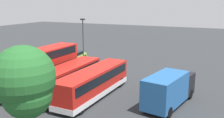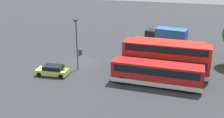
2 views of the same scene
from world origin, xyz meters
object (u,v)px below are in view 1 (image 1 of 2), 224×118
Objects in this scene: bus_double_decker_third at (40,68)px; waste_bin_yellow at (125,62)px; bus_single_deck_fourth at (21,70)px; car_hatchback_silver at (76,56)px; bus_single_deck_near_end at (94,82)px; bus_single_deck_second at (67,78)px; box_truck_blue at (169,89)px; lamp_post_tall at (83,38)px.

bus_double_decker_third is 12.21× the size of waste_bin_yellow.
bus_single_deck_fourth is 2.54× the size of car_hatchback_silver.
bus_single_deck_second is at bearing 1.81° from bus_single_deck_near_end.
bus_double_decker_third is at bearing 5.25° from box_truck_blue.
bus_single_deck_fourth is at bearing -10.19° from bus_double_decker_third.
lamp_post_tall is (-1.95, -11.53, 2.69)m from bus_single_deck_fourth.
box_truck_blue reaches higher than bus_single_deck_second.
lamp_post_tall reaches higher than bus_single_deck_second.
bus_double_decker_third reaches higher than bus_single_deck_near_end.
box_truck_blue is (-7.66, -1.03, 0.08)m from bus_single_deck_near_end.
waste_bin_yellow is (-9.09, 0.15, -0.23)m from car_hatchback_silver.
box_truck_blue is (-11.01, -1.13, 0.08)m from bus_single_deck_second.
bus_single_deck_second is at bearing 5.88° from box_truck_blue.
bus_double_decker_third reaches higher than bus_single_deck_second.
waste_bin_yellow is at bearing -159.53° from lamp_post_tall.
bus_single_deck_second is at bearing 85.77° from waste_bin_yellow.
bus_single_deck_near_end is 1.02× the size of bus_single_deck_second.
box_truck_blue reaches higher than car_hatchback_silver.
bus_double_decker_third is 15.42m from car_hatchback_silver.
bus_double_decker_third is 3.76m from bus_single_deck_fourth.
bus_single_deck_second reaches higher than waste_bin_yellow.
box_truck_blue is 1.07× the size of lamp_post_tall.
bus_single_deck_fourth reaches higher than car_hatchback_silver.
bus_single_deck_second reaches higher than car_hatchback_silver.
bus_single_deck_near_end reaches higher than car_hatchback_silver.
box_truck_blue is at bearing -177.85° from bus_single_deck_fourth.
bus_single_deck_near_end is 7.73m from box_truck_blue.
lamp_post_tall reaches higher than bus_single_deck_near_end.
bus_single_deck_second is 1.54× the size of lamp_post_tall.
bus_single_deck_near_end is at bearing -178.19° from bus_single_deck_second.
bus_double_decker_third is at bearing 3.22° from bus_single_deck_second.
waste_bin_yellow is at bearing -80.77° from bus_single_deck_near_end.
bus_single_deck_second is 7.06m from bus_single_deck_fourth.
lamp_post_tall is at bearing -66.97° from bus_single_deck_second.
box_truck_blue is at bearing 146.04° from lamp_post_tall.
bus_double_decker_third is 12.43m from lamp_post_tall.
car_hatchback_silver is at bearing -0.92° from waste_bin_yellow.
bus_single_deck_near_end is 2.57× the size of car_hatchback_silver.
bus_double_decker_third is (3.44, 0.19, 0.83)m from bus_single_deck_second.
bus_single_deck_fourth is (7.05, -0.46, 0.00)m from bus_single_deck_second.
bus_single_deck_fourth is (10.40, -0.35, -0.00)m from bus_single_deck_near_end.
bus_single_deck_second is at bearing -176.78° from bus_double_decker_third.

